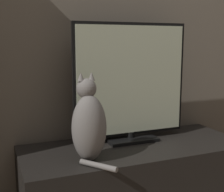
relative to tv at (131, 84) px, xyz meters
The scene contains 3 objects.
tv_stand 0.57m from the tv, 101.15° to the right, with size 1.35×0.54×0.40m.
tv is the anchor object (origin of this frame).
cat 0.45m from the tv, 147.33° to the right, with size 0.19×0.30×0.46m.
Camera 1 is at (-0.80, -0.71, 1.02)m, focal length 50.00 mm.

